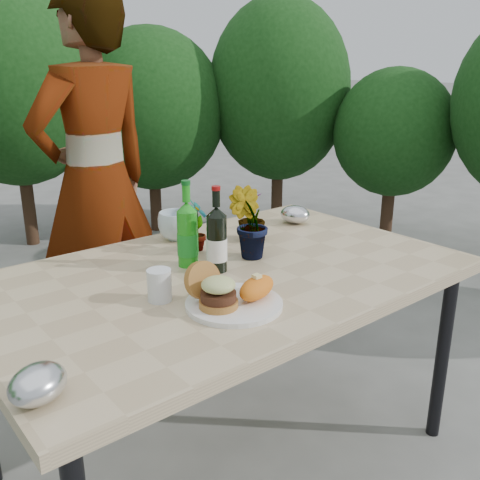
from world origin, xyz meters
TOP-DOWN VIEW (x-y plane):
  - ground at (0.00, 0.00)m, footprint 80.00×80.00m
  - patio_table at (0.00, 0.00)m, footprint 1.60×1.00m
  - shrub_hedge at (0.12, 1.64)m, footprint 6.97×5.09m
  - dinner_plate at (-0.15, -0.23)m, footprint 0.28×0.28m
  - burger_stack at (-0.20, -0.22)m, footprint 0.11×0.16m
  - sweet_potato at (-0.08, -0.25)m, footprint 0.17×0.12m
  - grilled_veg at (-0.13, -0.14)m, footprint 0.08×0.05m
  - wine_bottle at (-0.02, 0.02)m, footprint 0.07×0.07m
  - sparkling_water at (-0.06, 0.12)m, footprint 0.07×0.07m
  - plastic_cup at (-0.29, -0.06)m, footprint 0.07×0.07m
  - seedling_left at (0.05, 0.23)m, footprint 0.13×0.13m
  - seedling_mid at (0.15, 0.06)m, footprint 0.17×0.18m
  - seedling_right at (0.29, 0.20)m, footprint 0.15×0.15m
  - blue_bowl at (0.06, 0.39)m, footprint 0.18×0.18m
  - foil_packet_left at (-0.74, -0.33)m, footprint 0.17×0.16m
  - foil_packet_right at (0.58, 0.26)m, footprint 0.14×0.16m
  - person at (0.01, 0.99)m, footprint 0.72×0.54m

SIDE VIEW (x-z plane):
  - ground at x=0.00m, z-range 0.00..0.00m
  - patio_table at x=0.00m, z-range 0.32..1.07m
  - dinner_plate at x=-0.15m, z-range 0.75..0.76m
  - grilled_veg at x=-0.13m, z-range 0.76..0.79m
  - foil_packet_left at x=-0.74m, z-range 0.75..0.83m
  - foil_packet_right at x=0.58m, z-range 0.75..0.83m
  - sweet_potato at x=-0.08m, z-range 0.77..0.83m
  - plastic_cup at x=-0.29m, z-range 0.75..0.84m
  - blue_bowl at x=0.06m, z-range 0.75..0.86m
  - burger_stack at x=-0.20m, z-range 0.75..0.87m
  - seedling_right at x=0.29m, z-range 0.75..0.94m
  - seedling_left at x=0.05m, z-range 0.75..0.95m
  - wine_bottle at x=-0.02m, z-range 0.71..1.00m
  - sparkling_water at x=-0.06m, z-range 0.71..1.01m
  - seedling_mid at x=0.15m, z-range 0.75..1.00m
  - person at x=0.01m, z-range 0.00..1.77m
  - shrub_hedge at x=0.12m, z-range 0.12..2.15m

